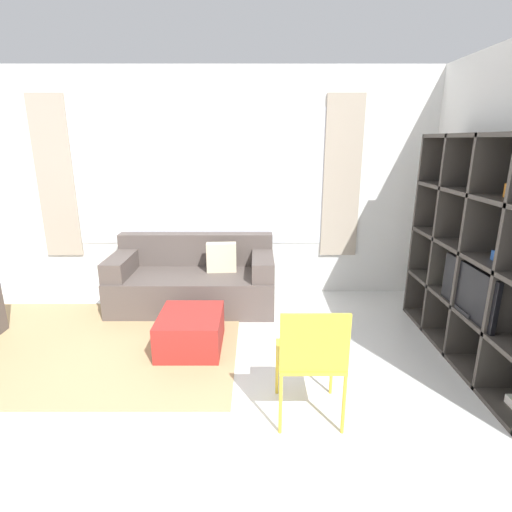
# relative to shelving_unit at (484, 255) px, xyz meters

# --- Properties ---
(ground_plane) EXTENTS (16.00, 16.00, 0.00)m
(ground_plane) POSITION_rel_shelving_unit_xyz_m (-2.62, -1.22, -0.96)
(ground_plane) COLOR silver
(wall_back) EXTENTS (6.80, 0.11, 2.70)m
(wall_back) POSITION_rel_shelving_unit_xyz_m (-2.62, 1.67, 0.40)
(wall_back) COLOR white
(wall_back) RESTS_ON ground_plane
(wall_right) EXTENTS (0.07, 4.05, 2.70)m
(wall_right) POSITION_rel_shelving_unit_xyz_m (0.21, 0.21, 0.39)
(wall_right) COLOR white
(wall_right) RESTS_ON ground_plane
(area_rug) EXTENTS (2.96, 1.96, 0.01)m
(area_rug) POSITION_rel_shelving_unit_xyz_m (-3.60, 0.21, -0.95)
(area_rug) COLOR tan
(area_rug) RESTS_ON ground_plane
(shelving_unit) EXTENTS (0.42, 2.06, 1.94)m
(shelving_unit) POSITION_rel_shelving_unit_xyz_m (0.00, 0.00, 0.00)
(shelving_unit) COLOR #232328
(shelving_unit) RESTS_ON ground_plane
(couch_main) EXTENTS (1.85, 0.86, 0.80)m
(couch_main) POSITION_rel_shelving_unit_xyz_m (-2.66, 1.19, -0.66)
(couch_main) COLOR #564C47
(couch_main) RESTS_ON ground_plane
(ottoman) EXTENTS (0.57, 0.66, 0.34)m
(ottoman) POSITION_rel_shelving_unit_xyz_m (-2.55, 0.17, -0.78)
(ottoman) COLOR #A82823
(ottoman) RESTS_ON ground_plane
(folding_chair) EXTENTS (0.44, 0.46, 0.86)m
(folding_chair) POSITION_rel_shelving_unit_xyz_m (-1.57, -0.84, -0.44)
(folding_chair) COLOR gold
(folding_chair) RESTS_ON ground_plane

